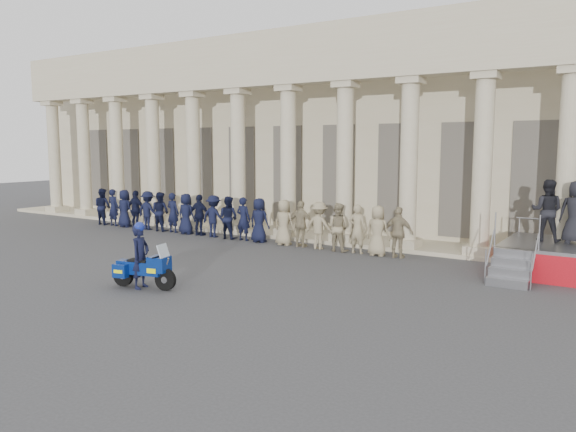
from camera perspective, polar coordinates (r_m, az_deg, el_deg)
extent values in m
plane|color=#3A3A3C|center=(16.56, -11.28, -6.48)|extent=(90.00, 90.00, 0.00)
cube|color=tan|center=(28.83, 9.85, 8.33)|extent=(40.00, 10.00, 9.00)
cube|color=tan|center=(23.55, 3.74, -2.11)|extent=(40.00, 2.60, 0.15)
cube|color=tan|center=(22.73, 2.87, 14.55)|extent=(35.80, 1.00, 1.00)
cube|color=tan|center=(22.89, 2.89, 17.28)|extent=(35.80, 1.00, 1.20)
cube|color=tan|center=(34.44, -22.40, 0.69)|extent=(0.90, 0.90, 0.30)
cylinder|color=tan|center=(34.26, -22.64, 5.60)|extent=(0.64, 0.64, 5.60)
cube|color=tan|center=(34.33, -22.88, 10.47)|extent=(0.85, 0.85, 0.24)
cube|color=tan|center=(32.35, -19.76, 0.43)|extent=(0.90, 0.90, 0.30)
cylinder|color=tan|center=(32.16, -19.98, 5.65)|extent=(0.64, 0.64, 5.60)
cube|color=tan|center=(32.23, -20.21, 10.84)|extent=(0.85, 0.85, 0.24)
cube|color=tan|center=(30.34, -16.76, 0.12)|extent=(0.90, 0.90, 0.30)
cylinder|color=tan|center=(30.13, -16.96, 5.70)|extent=(0.64, 0.64, 5.60)
cube|color=tan|center=(30.21, -17.17, 11.24)|extent=(0.85, 0.85, 0.24)
cube|color=tan|center=(28.42, -13.34, -0.23)|extent=(0.90, 0.90, 0.30)
cylinder|color=tan|center=(28.20, -13.52, 5.73)|extent=(0.64, 0.64, 5.60)
cube|color=tan|center=(28.29, -13.69, 11.65)|extent=(0.85, 0.85, 0.24)
cube|color=tan|center=(26.63, -9.45, -0.62)|extent=(0.90, 0.90, 0.30)
cylinder|color=tan|center=(26.39, -9.58, 5.74)|extent=(0.64, 0.64, 5.60)
cube|color=tan|center=(26.48, -9.71, 12.06)|extent=(0.85, 0.85, 0.24)
cube|color=tan|center=(24.97, -5.01, -1.06)|extent=(0.90, 0.90, 0.30)
cylinder|color=tan|center=(24.72, -5.09, 5.72)|extent=(0.64, 0.64, 5.60)
cube|color=tan|center=(24.82, -5.17, 12.47)|extent=(0.85, 0.85, 0.24)
cube|color=tan|center=(23.49, 0.02, -1.56)|extent=(0.90, 0.90, 0.30)
cylinder|color=tan|center=(23.22, 0.02, 5.65)|extent=(0.64, 0.64, 5.60)
cube|color=tan|center=(23.33, 0.02, 12.84)|extent=(0.85, 0.85, 0.24)
cube|color=tan|center=(22.21, 5.68, -2.11)|extent=(0.90, 0.90, 0.30)
cylinder|color=tan|center=(21.93, 5.77, 5.52)|extent=(0.64, 0.64, 5.60)
cube|color=tan|center=(22.04, 5.87, 13.13)|extent=(0.85, 0.85, 0.24)
cube|color=tan|center=(21.18, 11.96, -2.69)|extent=(0.90, 0.90, 0.30)
cylinder|color=tan|center=(20.88, 12.17, 5.32)|extent=(0.64, 0.64, 5.60)
cube|color=tan|center=(21.00, 12.39, 13.30)|extent=(0.85, 0.85, 0.24)
cube|color=tan|center=(20.42, 18.80, -3.28)|extent=(0.90, 0.90, 0.30)
cylinder|color=tan|center=(20.12, 19.15, 5.01)|extent=(0.64, 0.64, 5.60)
cube|color=tan|center=(20.24, 19.49, 13.30)|extent=(0.85, 0.85, 0.24)
cube|color=tan|center=(19.98, 26.07, -3.86)|extent=(0.90, 0.90, 0.30)
cylinder|color=tan|center=(19.67, 26.54, 4.61)|extent=(0.64, 0.64, 5.60)
cube|color=tan|center=(19.79, 27.03, 13.08)|extent=(0.85, 0.85, 0.24)
cube|color=black|center=(34.44, -18.58, 4.62)|extent=(1.30, 0.12, 4.20)
cube|color=black|center=(32.46, -15.69, 4.59)|extent=(1.30, 0.12, 4.20)
cube|color=black|center=(30.57, -12.44, 4.54)|extent=(1.30, 0.12, 4.20)
cube|color=black|center=(28.79, -8.77, 4.47)|extent=(1.30, 0.12, 4.20)
cube|color=black|center=(27.14, -4.63, 4.37)|extent=(1.30, 0.12, 4.20)
cube|color=black|center=(25.65, 0.01, 4.23)|extent=(1.30, 0.12, 4.20)
cube|color=black|center=(24.35, 5.18, 4.04)|extent=(1.30, 0.12, 4.20)
cube|color=black|center=(23.26, 10.88, 3.80)|extent=(1.30, 0.12, 4.20)
cube|color=black|center=(22.43, 17.06, 3.49)|extent=(1.30, 0.12, 4.20)
cube|color=black|center=(21.87, 23.64, 3.12)|extent=(1.30, 0.12, 4.20)
imported|color=black|center=(29.01, -18.31, 0.93)|extent=(0.87, 0.68, 1.78)
imported|color=black|center=(28.41, -17.31, 0.84)|extent=(0.65, 0.43, 1.78)
imported|color=black|center=(27.81, -16.27, 0.75)|extent=(0.87, 0.57, 1.78)
imported|color=black|center=(27.22, -15.18, 0.65)|extent=(1.04, 0.44, 1.78)
imported|color=black|center=(26.65, -14.04, 0.55)|extent=(1.15, 0.66, 1.78)
imported|color=black|center=(26.08, -12.85, 0.45)|extent=(0.87, 0.68, 1.78)
imported|color=black|center=(25.53, -11.61, 0.34)|extent=(0.65, 0.43, 1.78)
imported|color=black|center=(24.99, -10.31, 0.22)|extent=(0.87, 0.57, 1.78)
imported|color=black|center=(24.46, -8.96, 0.10)|extent=(1.04, 0.44, 1.78)
imported|color=black|center=(23.95, -7.55, -0.03)|extent=(1.15, 0.66, 1.78)
imported|color=black|center=(23.45, -6.08, -0.16)|extent=(0.87, 0.68, 1.78)
imported|color=black|center=(22.97, -4.55, -0.29)|extent=(0.65, 0.43, 1.78)
imported|color=black|center=(22.51, -2.95, -0.43)|extent=(0.87, 0.57, 1.78)
imported|color=gray|center=(21.84, -0.42, -0.66)|extent=(0.87, 0.57, 1.78)
imported|color=gray|center=(21.43, 1.35, -0.81)|extent=(1.04, 0.44, 1.78)
imported|color=gray|center=(21.03, 3.18, -0.98)|extent=(1.15, 0.66, 1.78)
imported|color=gray|center=(20.66, 5.08, -1.14)|extent=(0.87, 0.68, 1.78)
imported|color=gray|center=(20.31, 7.05, -1.31)|extent=(0.65, 0.43, 1.78)
imported|color=gray|center=(19.99, 9.09, -1.49)|extent=(0.87, 0.57, 1.78)
imported|color=gray|center=(19.69, 11.19, -1.66)|extent=(1.04, 0.44, 1.78)
cube|color=#A60D16|center=(19.16, 21.23, -3.70)|extent=(0.04, 3.31, 0.84)
cube|color=gray|center=(16.65, 21.37, -6.36)|extent=(1.10, 0.28, 0.23)
cube|color=gray|center=(16.87, 21.59, -5.38)|extent=(1.10, 0.28, 0.23)
cube|color=gray|center=(17.09, 21.81, -4.43)|extent=(1.10, 0.28, 0.23)
cube|color=gray|center=(17.32, 22.03, -3.50)|extent=(1.10, 0.28, 0.23)
imported|color=black|center=(18.97, 24.81, 0.52)|extent=(0.93, 0.72, 1.91)
imported|color=black|center=(18.87, 27.21, 0.36)|extent=(0.93, 0.61, 1.91)
cylinder|color=black|center=(15.49, -12.35, -6.32)|extent=(0.61, 0.25, 0.60)
cylinder|color=black|center=(16.27, -16.40, -5.80)|extent=(0.61, 0.25, 0.60)
cube|color=navy|center=(15.79, -14.32, -5.15)|extent=(1.10, 0.59, 0.35)
cube|color=navy|center=(15.50, -12.95, -4.78)|extent=(0.59, 0.57, 0.41)
cube|color=silver|center=(15.55, -12.93, -5.54)|extent=(0.25, 0.31, 0.11)
cube|color=#B2BFCC|center=(15.36, -12.51, -3.70)|extent=(0.27, 0.45, 0.49)
cube|color=black|center=(15.86, -14.88, -4.44)|extent=(0.64, 0.42, 0.09)
cube|color=navy|center=(16.17, -16.31, -4.66)|extent=(0.37, 0.37, 0.20)
cube|color=navy|center=(15.92, -16.66, -5.36)|extent=(0.44, 0.28, 0.36)
cube|color=#F2F80D|center=(15.92, -16.66, -5.36)|extent=(0.31, 0.27, 0.09)
cube|color=navy|center=(16.37, -15.42, -4.97)|extent=(0.44, 0.28, 0.36)
cube|color=#F2F80D|center=(16.37, -15.42, -4.97)|extent=(0.31, 0.27, 0.09)
cylinder|color=silver|center=(16.29, -15.16, -5.85)|extent=(0.55, 0.20, 0.09)
cylinder|color=black|center=(15.46, -12.98, -3.99)|extent=(0.16, 0.63, 0.03)
imported|color=black|center=(15.81, -14.76, -4.01)|extent=(0.54, 0.71, 1.74)
sphere|color=navy|center=(15.67, -14.85, -1.07)|extent=(0.28, 0.28, 0.28)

